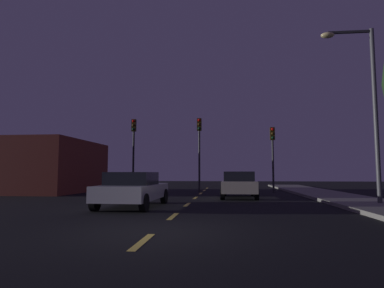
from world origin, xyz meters
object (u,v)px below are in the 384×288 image
(traffic_signal_left, at_px, (134,141))
(traffic_signal_right, at_px, (273,146))
(street_lamp_right, at_px, (366,97))
(car_adjacent_lane, at_px, (133,189))
(car_stopped_ahead, at_px, (239,184))
(traffic_signal_center, at_px, (199,140))

(traffic_signal_left, distance_m, traffic_signal_right, 10.01)
(street_lamp_right, bearing_deg, car_adjacent_lane, -172.67)
(traffic_signal_right, relative_size, car_stopped_ahead, 1.11)
(traffic_signal_left, relative_size, traffic_signal_right, 1.16)
(street_lamp_right, bearing_deg, car_stopped_ahead, 141.26)
(traffic_signal_right, bearing_deg, car_adjacent_lane, -123.41)
(traffic_signal_center, height_order, car_adjacent_lane, traffic_signal_center)
(traffic_signal_left, bearing_deg, car_adjacent_lane, -73.94)
(traffic_signal_right, xyz_separation_m, car_stopped_ahead, (-2.59, -5.23, -2.48))
(street_lamp_right, bearing_deg, traffic_signal_left, 143.28)
(street_lamp_right, bearing_deg, traffic_signal_center, 129.45)
(car_stopped_ahead, bearing_deg, car_adjacent_lane, -129.40)
(traffic_signal_left, xyz_separation_m, car_adjacent_lane, (3.04, -10.55, -2.97))
(car_adjacent_lane, bearing_deg, car_stopped_ahead, 50.60)
(traffic_signal_right, height_order, street_lamp_right, street_lamp_right)
(traffic_signal_center, xyz_separation_m, traffic_signal_right, (5.16, -0.00, -0.47))
(traffic_signal_center, xyz_separation_m, street_lamp_right, (7.68, -9.33, 0.78))
(traffic_signal_left, xyz_separation_m, car_stopped_ahead, (7.40, -5.23, -2.95))
(car_stopped_ahead, xyz_separation_m, street_lamp_right, (5.11, -4.10, 3.73))
(car_adjacent_lane, bearing_deg, street_lamp_right, 7.33)
(traffic_signal_left, height_order, traffic_signal_center, traffic_signal_left)
(traffic_signal_left, distance_m, car_stopped_ahead, 9.54)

